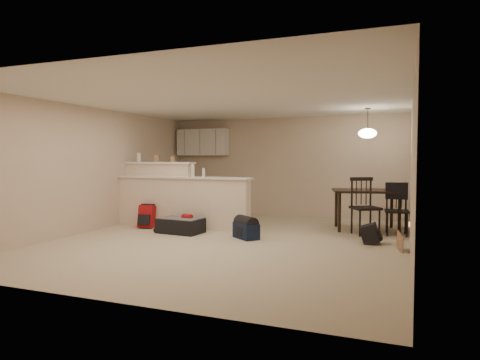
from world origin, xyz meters
The scene contains 19 objects.
room centered at (0.00, 0.00, 1.25)m, with size 7.00×7.02×2.50m.
breakfast_bar centered at (-1.76, 0.98, 0.61)m, with size 3.08×0.58×1.39m.
upper_cabinets centered at (-2.20, 3.32, 1.90)m, with size 1.40×0.34×0.70m, color white.
kitchen_counter centered at (-2.00, 3.19, 0.45)m, with size 1.80×0.60×0.90m, color white.
thermostat centered at (2.98, 1.55, 1.50)m, with size 0.02×0.12×0.12m, color beige.
jar centered at (-2.72, 1.12, 1.49)m, with size 0.10×0.10×0.20m, color silver.
cereal_box centered at (-2.25, 1.12, 1.47)m, with size 0.10×0.07×0.16m, color #A77856.
small_box centered at (-1.84, 1.12, 1.45)m, with size 0.08×0.06×0.12m, color #A77856.
bottle_a centered at (-1.24, 0.90, 1.22)m, with size 0.07×0.07×0.26m, color silver.
bottle_b centered at (-0.99, 0.90, 1.18)m, with size 0.06×0.06×0.18m, color silver.
dining_table centered at (2.17, 2.02, 0.73)m, with size 1.50×1.18×0.83m.
pendant_lamp centered at (2.17, 2.02, 1.99)m, with size 0.36×0.36×0.62m.
dining_chair_near centered at (2.20, 1.43, 0.55)m, with size 0.48×0.46×1.10m, color black, non-canonical shape.
dining_chair_far centered at (2.76, 1.61, 0.49)m, with size 0.43×0.41×0.98m, color black, non-canonical shape.
suitcase centered at (-1.21, 0.33, 0.14)m, with size 0.85×0.55×0.29m, color black.
red_backpack centered at (-2.18, 0.60, 0.24)m, with size 0.32×0.20×0.48m, color #A51216.
navy_duffel centered at (0.20, 0.25, 0.14)m, with size 0.52×0.28×0.28m, color #101B34.
black_daypack centered at (2.36, 0.61, 0.16)m, with size 0.37×0.26×0.33m, color black.
cardboard_sheet centered at (2.85, 0.13, 0.14)m, with size 0.37×0.02×0.28m, color #A77856.
Camera 1 is at (2.93, -7.05, 1.49)m, focal length 32.00 mm.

